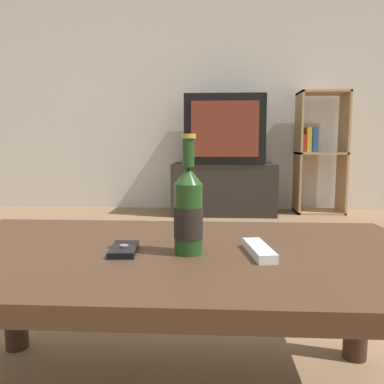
{
  "coord_description": "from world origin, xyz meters",
  "views": [
    {
      "loc": [
        0.09,
        -0.84,
        0.64
      ],
      "look_at": [
        0.03,
        0.27,
        0.51
      ],
      "focal_mm": 35.0,
      "sensor_mm": 36.0,
      "label": 1
    }
  ],
  "objects_px": {
    "television": "(224,130)",
    "remote_control": "(259,250)",
    "bookshelf": "(318,151)",
    "tv_stand": "(223,189)",
    "beer_bottle": "(188,211)",
    "cell_phone": "(124,249)"
  },
  "relations": [
    {
      "from": "television",
      "to": "remote_control",
      "type": "xyz_separation_m",
      "value": [
        -0.0,
        -2.75,
        -0.37
      ]
    },
    {
      "from": "television",
      "to": "bookshelf",
      "type": "distance_m",
      "value": 0.93
    },
    {
      "from": "tv_stand",
      "to": "remote_control",
      "type": "xyz_separation_m",
      "value": [
        -0.0,
        -2.75,
        0.18
      ]
    },
    {
      "from": "bookshelf",
      "to": "remote_control",
      "type": "height_order",
      "value": "bookshelf"
    },
    {
      "from": "beer_bottle",
      "to": "remote_control",
      "type": "distance_m",
      "value": 0.18
    },
    {
      "from": "tv_stand",
      "to": "cell_phone",
      "type": "distance_m",
      "value": 2.77
    },
    {
      "from": "tv_stand",
      "to": "television",
      "type": "distance_m",
      "value": 0.55
    },
    {
      "from": "bookshelf",
      "to": "beer_bottle",
      "type": "distance_m",
      "value": 3.04
    },
    {
      "from": "tv_stand",
      "to": "remote_control",
      "type": "relative_size",
      "value": 6.3
    },
    {
      "from": "beer_bottle",
      "to": "remote_control",
      "type": "height_order",
      "value": "beer_bottle"
    },
    {
      "from": "bookshelf",
      "to": "beer_bottle",
      "type": "relative_size",
      "value": 4.38
    },
    {
      "from": "television",
      "to": "beer_bottle",
      "type": "distance_m",
      "value": 2.76
    },
    {
      "from": "television",
      "to": "cell_phone",
      "type": "height_order",
      "value": "television"
    },
    {
      "from": "beer_bottle",
      "to": "bookshelf",
      "type": "bearing_deg",
      "value": 69.6
    },
    {
      "from": "bookshelf",
      "to": "cell_phone",
      "type": "height_order",
      "value": "bookshelf"
    },
    {
      "from": "tv_stand",
      "to": "bookshelf",
      "type": "bearing_deg",
      "value": 6.19
    },
    {
      "from": "television",
      "to": "remote_control",
      "type": "relative_size",
      "value": 4.73
    },
    {
      "from": "bookshelf",
      "to": "remote_control",
      "type": "xyz_separation_m",
      "value": [
        -0.9,
        -2.85,
        -0.18
      ]
    },
    {
      "from": "beer_bottle",
      "to": "remote_control",
      "type": "relative_size",
      "value": 1.73
    },
    {
      "from": "remote_control",
      "to": "cell_phone",
      "type": "bearing_deg",
      "value": 171.48
    },
    {
      "from": "tv_stand",
      "to": "cell_phone",
      "type": "height_order",
      "value": "tv_stand"
    },
    {
      "from": "bookshelf",
      "to": "beer_bottle",
      "type": "xyz_separation_m",
      "value": [
        -1.06,
        -2.84,
        -0.1
      ]
    }
  ]
}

